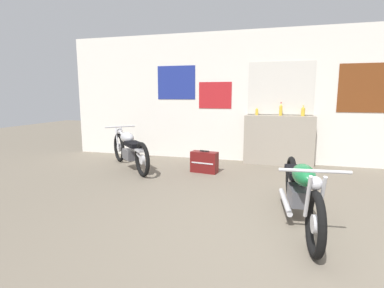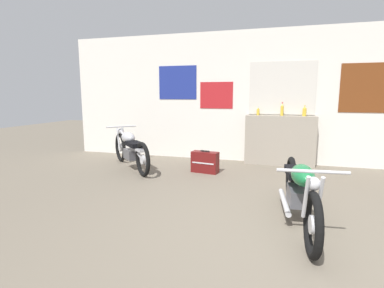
{
  "view_description": "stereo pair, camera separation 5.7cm",
  "coord_description": "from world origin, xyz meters",
  "px_view_note": "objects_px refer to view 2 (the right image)",
  "views": [
    {
      "loc": [
        -0.2,
        -2.86,
        1.44
      ],
      "look_at": [
        -1.43,
        1.52,
        0.7
      ],
      "focal_mm": 28.0,
      "sensor_mm": 36.0,
      "label": 1
    },
    {
      "loc": [
        -0.14,
        -2.85,
        1.44
      ],
      "look_at": [
        -1.43,
        1.52,
        0.7
      ],
      "focal_mm": 28.0,
      "sensor_mm": 36.0,
      "label": 2
    }
  ],
  "objects_px": {
    "bottle_left_center": "(282,110)",
    "hard_case_darkred": "(205,162)",
    "bottle_center": "(304,111)",
    "motorcycle_green": "(299,189)",
    "bottle_leftmost": "(258,112)",
    "motorcycle_silver": "(130,148)"
  },
  "relations": [
    {
      "from": "bottle_left_center",
      "to": "hard_case_darkred",
      "type": "distance_m",
      "value": 1.97
    },
    {
      "from": "bottle_center",
      "to": "motorcycle_green",
      "type": "height_order",
      "value": "bottle_center"
    },
    {
      "from": "bottle_leftmost",
      "to": "bottle_center",
      "type": "xyz_separation_m",
      "value": [
        0.92,
        -0.03,
        0.02
      ]
    },
    {
      "from": "hard_case_darkred",
      "to": "bottle_left_center",
      "type": "bearing_deg",
      "value": 38.43
    },
    {
      "from": "bottle_leftmost",
      "to": "bottle_center",
      "type": "height_order",
      "value": "bottle_center"
    },
    {
      "from": "bottle_left_center",
      "to": "hard_case_darkred",
      "type": "height_order",
      "value": "bottle_left_center"
    },
    {
      "from": "motorcycle_silver",
      "to": "motorcycle_green",
      "type": "bearing_deg",
      "value": -30.03
    },
    {
      "from": "motorcycle_silver",
      "to": "hard_case_darkred",
      "type": "xyz_separation_m",
      "value": [
        1.5,
        0.09,
        -0.2
      ]
    },
    {
      "from": "motorcycle_green",
      "to": "bottle_leftmost",
      "type": "bearing_deg",
      "value": 103.22
    },
    {
      "from": "bottle_left_center",
      "to": "hard_case_darkred",
      "type": "bearing_deg",
      "value": -141.57
    },
    {
      "from": "motorcycle_silver",
      "to": "hard_case_darkred",
      "type": "bearing_deg",
      "value": 3.52
    },
    {
      "from": "bottle_leftmost",
      "to": "motorcycle_green",
      "type": "distance_m",
      "value": 3.13
    },
    {
      "from": "bottle_left_center",
      "to": "motorcycle_green",
      "type": "xyz_separation_m",
      "value": [
        0.21,
        -2.94,
        -0.76
      ]
    },
    {
      "from": "motorcycle_green",
      "to": "motorcycle_silver",
      "type": "bearing_deg",
      "value": 149.97
    },
    {
      "from": "bottle_center",
      "to": "motorcycle_silver",
      "type": "height_order",
      "value": "bottle_center"
    },
    {
      "from": "bottle_leftmost",
      "to": "bottle_left_center",
      "type": "distance_m",
      "value": 0.49
    },
    {
      "from": "bottle_leftmost",
      "to": "motorcycle_green",
      "type": "height_order",
      "value": "bottle_leftmost"
    },
    {
      "from": "bottle_leftmost",
      "to": "bottle_center",
      "type": "relative_size",
      "value": 0.81
    },
    {
      "from": "bottle_leftmost",
      "to": "bottle_center",
      "type": "bearing_deg",
      "value": -2.0
    },
    {
      "from": "bottle_leftmost",
      "to": "motorcycle_silver",
      "type": "relative_size",
      "value": 0.12
    },
    {
      "from": "bottle_left_center",
      "to": "bottle_center",
      "type": "xyz_separation_m",
      "value": [
        0.43,
        -0.01,
        -0.03
      ]
    },
    {
      "from": "bottle_leftmost",
      "to": "hard_case_darkred",
      "type": "relative_size",
      "value": 0.33
    }
  ]
}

